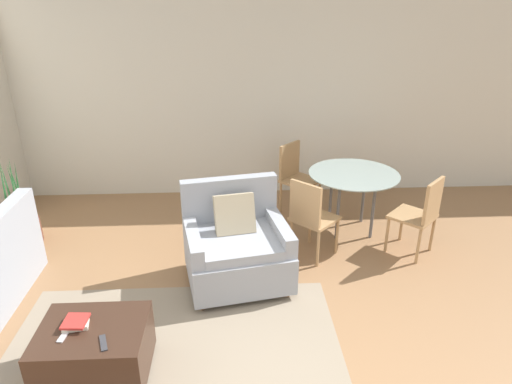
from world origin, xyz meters
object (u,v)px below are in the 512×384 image
at_px(book_stack, 76,323).
at_px(tv_remote_primary, 64,335).
at_px(dining_chair_near_right, 421,212).
at_px(dining_chair_far_left, 295,173).
at_px(potted_plant, 22,224).
at_px(tv_remote_secondary, 103,343).
at_px(dining_table, 353,180).
at_px(ottoman, 95,350).
at_px(dining_chair_near_left, 310,214).
at_px(armchair, 236,247).

bearing_deg(book_stack, tv_remote_primary, -119.43).
distance_m(tv_remote_primary, dining_chair_near_right, 3.61).
height_order(tv_remote_primary, dining_chair_far_left, dining_chair_far_left).
bearing_deg(potted_plant, tv_remote_primary, -60.65).
bearing_deg(book_stack, tv_remote_secondary, -38.03).
height_order(tv_remote_secondary, dining_table, dining_table).
xyz_separation_m(ottoman, dining_table, (2.45, 2.19, 0.41)).
xyz_separation_m(book_stack, dining_table, (2.56, 2.16, 0.18)).
bearing_deg(tv_remote_secondary, dining_chair_near_left, 45.56).
relative_size(ottoman, book_stack, 3.97).
bearing_deg(dining_chair_near_left, dining_chair_near_right, 0.00).
bearing_deg(dining_chair_near_left, tv_remote_secondary, -134.44).
bearing_deg(armchair, tv_remote_primary, -133.82).
xyz_separation_m(armchair, tv_remote_secondary, (-0.93, -1.38, 0.08)).
height_order(dining_chair_near_right, dining_chair_far_left, same).
distance_m(armchair, dining_chair_near_left, 0.89).
xyz_separation_m(dining_chair_near_right, dining_chair_far_left, (-1.19, 1.19, 0.00)).
distance_m(tv_remote_secondary, potted_plant, 2.72).
bearing_deg(tv_remote_primary, book_stack, 60.57).
relative_size(armchair, dining_table, 1.06).
relative_size(tv_remote_primary, tv_remote_secondary, 0.91).
bearing_deg(dining_chair_near_right, tv_remote_secondary, -148.95).
height_order(tv_remote_secondary, dining_chair_near_left, dining_chair_near_left).
xyz_separation_m(tv_remote_primary, dining_chair_far_left, (2.02, 2.85, 0.07)).
bearing_deg(ottoman, tv_remote_primary, -158.28).
height_order(ottoman, dining_chair_near_right, dining_chair_near_right).
bearing_deg(book_stack, ottoman, -13.68).
bearing_deg(armchair, dining_chair_near_right, 10.82).
bearing_deg(dining_chair_far_left, dining_chair_near_left, -90.00).
xyz_separation_m(tv_remote_primary, potted_plant, (-1.21, 2.15, -0.22)).
distance_m(book_stack, dining_chair_near_left, 2.51).
height_order(tv_remote_primary, dining_chair_near_left, dining_chair_near_left).
xyz_separation_m(book_stack, potted_plant, (-1.26, 2.06, -0.24)).
distance_m(tv_remote_primary, tv_remote_secondary, 0.31).
xyz_separation_m(armchair, potted_plant, (-2.44, 0.87, -0.14)).
xyz_separation_m(armchair, book_stack, (-1.18, -1.19, 0.10)).
height_order(tv_remote_primary, tv_remote_secondary, same).
bearing_deg(ottoman, armchair, 48.83).
xyz_separation_m(ottoman, dining_chair_near_right, (3.04, 1.59, 0.28)).
bearing_deg(potted_plant, ottoman, -56.57).
bearing_deg(ottoman, dining_table, 41.84).
xyz_separation_m(armchair, dining_table, (1.38, 0.98, 0.28)).
relative_size(tv_remote_secondary, dining_chair_far_left, 0.19).
distance_m(armchair, dining_table, 1.72).
bearing_deg(dining_chair_near_right, dining_table, 135.00).
height_order(book_stack, tv_remote_primary, book_stack).
relative_size(ottoman, dining_chair_near_right, 0.86).
bearing_deg(ottoman, book_stack, 166.32).
bearing_deg(dining_chair_far_left, ottoman, -123.56).
bearing_deg(potted_plant, book_stack, -58.46).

